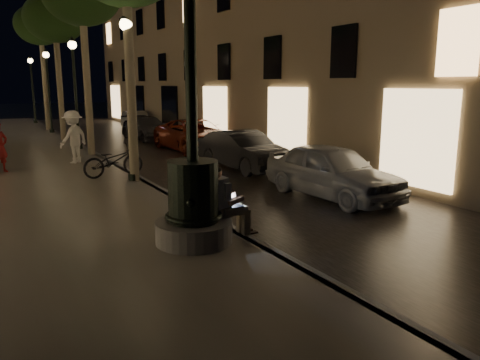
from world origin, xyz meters
TOP-DOWN VIEW (x-y plane):
  - ground at (0.00, 15.00)m, footprint 120.00×120.00m
  - cobble_lane at (3.00, 15.00)m, footprint 6.00×45.00m
  - curb_strip at (0.00, 15.00)m, footprint 0.25×45.00m
  - building_right at (10.00, 18.00)m, footprint 8.00×36.00m
  - fountain_lamppost at (-1.00, 2.00)m, footprint 1.40×1.40m
  - seated_man_laptop at (-0.39, 2.00)m, footprint 1.03×0.35m
  - tree_third at (-0.30, 20.00)m, footprint 3.00×3.00m
  - tree_far at (-0.22, 26.00)m, footprint 3.00×3.00m
  - lamp_curb_a at (-0.30, 8.00)m, footprint 0.36×0.36m
  - lamp_curb_b at (-0.30, 16.00)m, footprint 0.36×0.36m
  - lamp_curb_c at (-0.30, 24.00)m, footprint 0.36×0.36m
  - lamp_curb_d at (-0.30, 32.00)m, footprint 0.36×0.36m
  - car_front at (4.00, 4.07)m, footprint 1.93×4.35m
  - car_second at (4.00, 8.89)m, footprint 1.73×4.28m
  - car_third at (4.45, 14.02)m, footprint 2.44×5.21m
  - car_rear at (4.01, 19.44)m, footprint 2.05×4.45m
  - car_fifth at (5.02, 24.65)m, footprint 1.65×3.93m
  - pedestrian_white at (-1.20, 12.14)m, footprint 1.40×1.29m
  - bicycle at (-0.64, 8.87)m, footprint 1.97×0.88m

SIDE VIEW (x-z plane):
  - ground at x=0.00m, z-range 0.00..0.00m
  - cobble_lane at x=3.00m, z-range 0.00..0.02m
  - curb_strip at x=0.00m, z-range 0.00..0.20m
  - car_rear at x=4.01m, z-range 0.00..1.26m
  - car_fifth at x=5.02m, z-range 0.00..1.26m
  - car_second at x=4.00m, z-range 0.00..1.38m
  - bicycle at x=-0.64m, z-range 0.20..1.20m
  - car_third at x=4.45m, z-range 0.00..1.44m
  - car_front at x=4.00m, z-range 0.00..1.46m
  - seated_man_laptop at x=-0.39m, z-range 0.23..1.63m
  - pedestrian_white at x=-1.20m, z-range 0.20..2.09m
  - fountain_lamppost at x=-1.00m, z-range -1.39..3.81m
  - lamp_curb_a at x=-0.30m, z-range 0.83..5.64m
  - lamp_curb_b at x=-0.30m, z-range 0.83..5.64m
  - lamp_curb_c at x=-0.30m, z-range 0.83..5.64m
  - lamp_curb_d at x=-0.30m, z-range 0.83..5.64m
  - tree_third at x=-0.30m, z-range 2.54..9.74m
  - tree_far at x=-0.22m, z-range 2.68..10.18m
  - building_right at x=10.00m, z-range 0.00..15.00m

